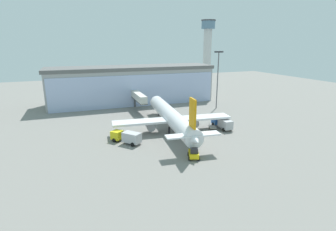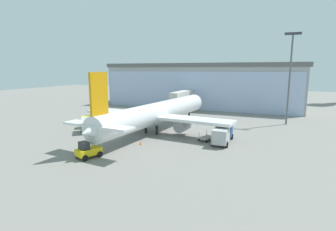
{
  "view_description": "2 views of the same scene",
  "coord_description": "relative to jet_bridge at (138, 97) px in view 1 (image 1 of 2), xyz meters",
  "views": [
    {
      "loc": [
        -23.06,
        -53.69,
        21.59
      ],
      "look_at": [
        0.4,
        6.14,
        3.86
      ],
      "focal_mm": 28.0,
      "sensor_mm": 36.0,
      "label": 1
    },
    {
      "loc": [
        21.28,
        -39.14,
        11.78
      ],
      "look_at": [
        3.61,
        4.98,
        3.34
      ],
      "focal_mm": 28.0,
      "sensor_mm": 36.0,
      "label": 2
    }
  ],
  "objects": [
    {
      "name": "ground",
      "position": [
        1.31,
        -28.63,
        -4.56
      ],
      "size": [
        240.0,
        240.0,
        0.0
      ],
      "primitive_type": "plane",
      "color": "gray"
    },
    {
      "name": "terminal_building",
      "position": [
        1.3,
        13.16,
        2.22
      ],
      "size": [
        60.77,
        16.83,
        13.55
      ],
      "rotation": [
        0.0,
        0.0,
        -0.03
      ],
      "color": "#A0A0A0",
      "rests_on": "ground"
    },
    {
      "name": "jet_bridge",
      "position": [
        0.0,
        0.0,
        0.0
      ],
      "size": [
        2.66,
        14.99,
        5.93
      ],
      "rotation": [
        0.0,
        0.0,
        1.54
      ],
      "color": "beige",
      "rests_on": "ground"
    },
    {
      "name": "control_tower",
      "position": [
        51.14,
        45.38,
        15.06
      ],
      "size": [
        7.52,
        7.52,
        33.58
      ],
      "color": "silver",
      "rests_on": "ground"
    },
    {
      "name": "apron_light_mast",
      "position": [
        25.69,
        -6.8,
        6.79
      ],
      "size": [
        3.2,
        0.4,
        19.19
      ],
      "color": "#59595E",
      "rests_on": "ground"
    },
    {
      "name": "airplane",
      "position": [
        2.45,
        -23.08,
        -1.03
      ],
      "size": [
        30.13,
        38.53,
        11.4
      ],
      "rotation": [
        0.0,
        0.0,
        1.45
      ],
      "color": "silver",
      "rests_on": "ground"
    },
    {
      "name": "catering_truck",
      "position": [
        -10.21,
        -27.69,
        -3.09
      ],
      "size": [
        6.32,
        7.05,
        2.65
      ],
      "rotation": [
        0.0,
        0.0,
        2.25
      ],
      "color": "yellow",
      "rests_on": "ground"
    },
    {
      "name": "fuel_truck",
      "position": [
        15.53,
        -26.4,
        -3.09
      ],
      "size": [
        2.52,
        7.31,
        2.65
      ],
      "rotation": [
        0.0,
        0.0,
        1.57
      ],
      "color": "#2659A5",
      "rests_on": "ground"
    },
    {
      "name": "baggage_cart",
      "position": [
        12.8,
        -26.06,
        -4.06
      ],
      "size": [
        2.5,
        3.19,
        1.5
      ],
      "rotation": [
        0.0,
        0.0,
        4.35
      ],
      "color": "#9E998C",
      "rests_on": "ground"
    },
    {
      "name": "pushback_tug",
      "position": [
        0.03,
        -40.43,
        -3.59
      ],
      "size": [
        3.09,
        3.63,
        2.3
      ],
      "rotation": [
        0.0,
        0.0,
        1.21
      ],
      "color": "yellow",
      "rests_on": "ground"
    },
    {
      "name": "safety_cone_nose",
      "position": [
        3.75,
        -32.37,
        -4.29
      ],
      "size": [
        0.36,
        0.36,
        0.55
      ],
      "primitive_type": "cone",
      "color": "orange",
      "rests_on": "ground"
    },
    {
      "name": "safety_cone_wingtip",
      "position": [
        -12.49,
        -21.6,
        -4.29
      ],
      "size": [
        0.36,
        0.36,
        0.55
      ],
      "primitive_type": "cone",
      "color": "orange",
      "rests_on": "ground"
    }
  ]
}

